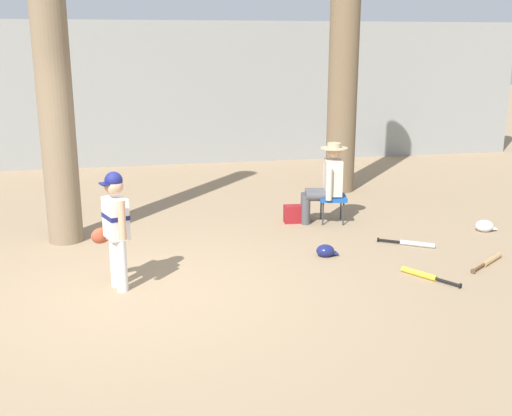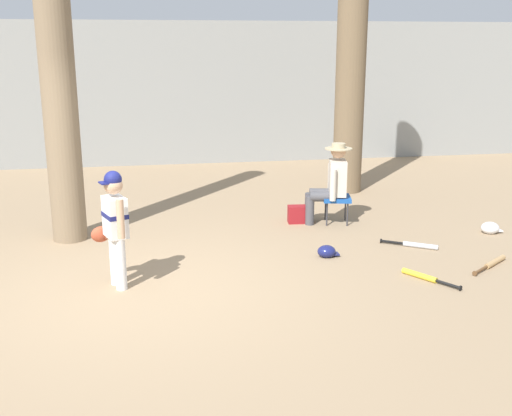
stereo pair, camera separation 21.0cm
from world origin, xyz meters
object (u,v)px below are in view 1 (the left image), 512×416
(bat_aluminum_silver, at_px, (413,244))
(batting_helmet_white, at_px, (485,226))
(folding_stool, at_px, (332,199))
(batting_helmet_navy, at_px, (326,251))
(young_ballplayer, at_px, (115,223))
(bat_wood_tan, at_px, (490,261))
(seated_spectator, at_px, (326,181))
(tree_near_player, at_px, (50,36))
(handbag_beside_stool, at_px, (295,214))
(tree_behind_spectator, at_px, (343,63))
(bat_yellow_trainer, at_px, (423,275))

(bat_aluminum_silver, xyz_separation_m, batting_helmet_white, (1.30, 0.42, 0.04))
(folding_stool, xyz_separation_m, bat_aluminum_silver, (0.70, -1.29, -0.33))
(bat_aluminum_silver, height_order, batting_helmet_navy, batting_helmet_navy)
(batting_helmet_white, bearing_deg, young_ballplayer, -167.75)
(bat_wood_tan, distance_m, batting_helmet_navy, 2.00)
(young_ballplayer, bearing_deg, bat_aluminum_silver, 10.28)
(seated_spectator, relative_size, bat_aluminum_silver, 1.81)
(tree_near_player, bearing_deg, bat_wood_tan, -21.07)
(folding_stool, bearing_deg, handbag_beside_stool, 168.46)
(tree_behind_spectator, bearing_deg, seated_spectator, -114.65)
(bat_wood_tan, relative_size, bat_yellow_trainer, 1.02)
(tree_behind_spectator, bearing_deg, folding_stool, -112.06)
(handbag_beside_stool, distance_m, bat_yellow_trainer, 2.63)
(bat_wood_tan, relative_size, batting_helmet_white, 2.26)
(batting_helmet_navy, bearing_deg, seated_spectator, 72.22)
(seated_spectator, distance_m, batting_helmet_white, 2.35)
(young_ballplayer, relative_size, batting_helmet_white, 4.35)
(handbag_beside_stool, relative_size, batting_helmet_navy, 1.24)
(handbag_beside_stool, xyz_separation_m, bat_wood_tan, (1.86, -2.21, -0.10))
(batting_helmet_white, bearing_deg, tree_near_player, 172.64)
(tree_behind_spectator, distance_m, folding_stool, 2.85)
(bat_aluminum_silver, bearing_deg, batting_helmet_white, 17.82)
(bat_aluminum_silver, relative_size, batting_helmet_white, 2.22)
(tree_near_player, xyz_separation_m, bat_yellow_trainer, (4.13, -2.26, -2.65))
(tree_near_player, xyz_separation_m, young_ballplayer, (0.71, -1.86, -1.94))
(seated_spectator, relative_size, batting_helmet_white, 4.01)
(young_ballplayer, distance_m, seated_spectator, 3.62)
(tree_behind_spectator, height_order, batting_helmet_white, tree_behind_spectator)
(tree_behind_spectator, bearing_deg, young_ballplayer, -134.74)
(bat_wood_tan, height_order, bat_yellow_trainer, same)
(handbag_beside_stool, height_order, bat_yellow_trainer, handbag_beside_stool)
(tree_behind_spectator, bearing_deg, bat_aluminum_silver, -91.81)
(tree_behind_spectator, relative_size, batting_helmet_white, 17.35)
(tree_near_player, height_order, bat_wood_tan, tree_near_player)
(folding_stool, bearing_deg, young_ballplayer, -147.57)
(handbag_beside_stool, bearing_deg, folding_stool, -11.54)
(bat_yellow_trainer, distance_m, bat_aluminum_silver, 1.16)
(tree_near_player, height_order, bat_aluminum_silver, tree_near_player)
(bat_wood_tan, bearing_deg, batting_helmet_white, 61.21)
(young_ballplayer, bearing_deg, folding_stool, 32.43)
(tree_near_player, height_order, seated_spectator, tree_near_player)
(folding_stool, bearing_deg, seated_spectator, 167.89)
(seated_spectator, bearing_deg, batting_helmet_white, -23.03)
(tree_behind_spectator, distance_m, young_ballplayer, 5.77)
(handbag_beside_stool, distance_m, bat_aluminum_silver, 1.87)
(tree_behind_spectator, distance_m, batting_helmet_white, 3.78)
(bat_yellow_trainer, distance_m, batting_helmet_navy, 1.29)
(tree_near_player, distance_m, folding_stool, 4.48)
(tree_near_player, distance_m, tree_behind_spectator, 5.09)
(young_ballplayer, height_order, bat_wood_tan, young_ballplayer)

